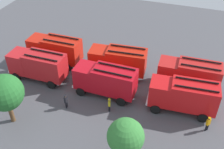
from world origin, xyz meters
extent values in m
plane|color=#4C4C51|center=(0.00, 0.00, 0.00)|extent=(54.12, 54.12, 0.00)
cube|color=red|center=(-6.28, -2.00, 2.10)|extent=(2.28, 2.57, 2.60)
cube|color=#8C9EAD|center=(-5.23, -1.97, 2.41)|extent=(0.15, 2.13, 1.46)
cube|color=red|center=(-9.78, -2.11, 2.25)|extent=(4.88, 2.65, 2.90)
cube|color=black|center=(-9.80, -1.42, 3.82)|extent=(4.32, 0.26, 0.12)
cube|color=black|center=(-9.75, -2.80, 3.82)|extent=(4.32, 0.26, 0.12)
cube|color=silver|center=(-5.08, -1.96, 0.95)|extent=(0.28, 2.38, 0.28)
cylinder|color=black|center=(-6.12, -0.79, 0.55)|extent=(1.11, 0.39, 1.10)
cylinder|color=black|center=(-6.04, -3.19, 0.55)|extent=(1.11, 0.39, 1.10)
cylinder|color=black|center=(-11.01, -0.95, 0.55)|extent=(1.11, 0.39, 1.10)
cylinder|color=black|center=(-10.94, -3.35, 0.55)|extent=(1.11, 0.39, 1.10)
cube|color=red|center=(2.36, -1.86, 2.10)|extent=(2.41, 2.68, 2.60)
cube|color=#8C9EAD|center=(3.41, -1.77, 2.41)|extent=(0.27, 2.12, 1.46)
cube|color=red|center=(-1.13, -2.17, 2.25)|extent=(5.00, 2.91, 2.90)
cube|color=black|center=(-1.19, -1.48, 3.82)|extent=(4.31, 0.50, 0.12)
cube|color=black|center=(-1.07, -2.85, 3.82)|extent=(4.31, 0.50, 0.12)
cube|color=silver|center=(3.56, -1.75, 0.95)|extent=(0.41, 2.38, 0.28)
cylinder|color=black|center=(2.45, -0.65, 0.55)|extent=(1.13, 0.44, 1.10)
cylinder|color=black|center=(2.66, -3.04, 0.55)|extent=(1.13, 0.44, 1.10)
cylinder|color=black|center=(-2.43, -1.07, 0.55)|extent=(1.13, 0.44, 1.10)
cylinder|color=black|center=(-2.22, -3.47, 0.55)|extent=(1.13, 0.44, 1.10)
cube|color=red|center=(11.03, -1.86, 2.10)|extent=(2.21, 2.51, 2.60)
cube|color=#8C9EAD|center=(12.08, -1.86, 2.41)|extent=(0.09, 2.13, 1.46)
cube|color=red|center=(7.53, -1.87, 2.25)|extent=(4.81, 2.51, 2.90)
cube|color=black|center=(7.53, -1.19, 3.82)|extent=(4.32, 0.13, 0.12)
cube|color=black|center=(7.54, -2.56, 3.82)|extent=(4.32, 0.13, 0.12)
cube|color=silver|center=(12.23, -1.86, 0.95)|extent=(0.21, 2.38, 0.28)
cylinder|color=black|center=(11.23, -0.66, 0.55)|extent=(1.10, 0.35, 1.10)
cylinder|color=black|center=(11.24, -3.06, 0.55)|extent=(1.10, 0.35, 1.10)
cylinder|color=black|center=(6.33, -0.68, 0.55)|extent=(1.10, 0.35, 1.10)
cylinder|color=black|center=(6.34, -3.08, 0.55)|extent=(1.10, 0.35, 1.10)
cube|color=red|center=(-6.15, 2.01, 2.10)|extent=(2.37, 2.65, 2.60)
cube|color=#8C9EAD|center=(-5.10, 2.08, 2.41)|extent=(0.23, 2.13, 1.46)
cube|color=red|center=(-9.64, 1.76, 2.25)|extent=(4.96, 2.83, 2.90)
cube|color=black|center=(-9.69, 2.45, 3.82)|extent=(4.32, 0.42, 0.12)
cube|color=black|center=(-9.59, 1.07, 3.82)|extent=(4.32, 0.42, 0.12)
cube|color=silver|center=(-4.95, 2.09, 0.95)|extent=(0.37, 2.38, 0.28)
cylinder|color=black|center=(-6.03, 3.22, 0.55)|extent=(1.12, 0.43, 1.10)
cylinder|color=black|center=(-5.87, 0.82, 0.55)|extent=(1.12, 0.43, 1.10)
cylinder|color=black|center=(-10.92, 2.87, 0.55)|extent=(1.12, 0.43, 1.10)
cylinder|color=black|center=(-10.75, 0.48, 0.55)|extent=(1.12, 0.43, 1.10)
cube|color=red|center=(2.49, 2.03, 2.10)|extent=(2.24, 2.53, 2.60)
cube|color=#8C9EAD|center=(3.54, 2.02, 2.41)|extent=(0.11, 2.13, 1.46)
cube|color=red|center=(-1.01, 2.08, 2.25)|extent=(4.84, 2.57, 2.90)
cube|color=black|center=(-1.00, 2.77, 3.82)|extent=(4.32, 0.18, 0.12)
cube|color=black|center=(-1.02, 1.40, 3.82)|extent=(4.32, 0.18, 0.12)
cube|color=silver|center=(3.68, 2.02, 0.95)|extent=(0.23, 2.38, 0.28)
cylinder|color=black|center=(2.70, 3.23, 0.55)|extent=(1.11, 0.37, 1.10)
cylinder|color=black|center=(2.67, 0.83, 0.55)|extent=(1.11, 0.37, 1.10)
cylinder|color=black|center=(-2.20, 3.30, 0.55)|extent=(1.11, 0.37, 1.10)
cylinder|color=black|center=(-2.23, 0.90, 0.55)|extent=(1.11, 0.37, 1.10)
cube|color=red|center=(11.26, 2.01, 2.10)|extent=(2.21, 2.51, 2.60)
cube|color=#8C9EAD|center=(12.31, 2.02, 2.41)|extent=(0.09, 2.13, 1.46)
cube|color=red|center=(7.76, 2.00, 2.25)|extent=(4.81, 2.52, 2.90)
cube|color=black|center=(7.76, 2.68, 3.82)|extent=(4.32, 0.14, 0.12)
cube|color=black|center=(7.77, 1.31, 3.82)|extent=(4.32, 0.14, 0.12)
cube|color=silver|center=(12.46, 2.02, 0.95)|extent=(0.21, 2.38, 0.28)
cylinder|color=black|center=(11.46, 3.21, 0.55)|extent=(1.10, 0.36, 1.10)
cylinder|color=black|center=(11.47, 0.81, 0.55)|extent=(1.10, 0.36, 1.10)
cylinder|color=black|center=(6.56, 3.19, 0.55)|extent=(1.10, 0.36, 1.10)
cylinder|color=black|center=(6.57, 0.79, 0.55)|extent=(1.10, 0.36, 1.10)
cylinder|color=black|center=(-11.38, 4.01, 0.41)|extent=(0.16, 0.16, 0.81)
cylinder|color=black|center=(-11.52, 3.85, 0.41)|extent=(0.16, 0.16, 0.81)
cube|color=orange|center=(-11.45, 3.93, 1.17)|extent=(0.46, 0.47, 0.71)
sphere|color=brown|center=(-11.45, 3.93, 1.64)|extent=(0.23, 0.23, 0.23)
cylinder|color=orange|center=(-11.45, 3.93, 1.73)|extent=(0.29, 0.29, 0.07)
cylinder|color=black|center=(-1.28, 4.60, 0.39)|extent=(0.16, 0.16, 0.77)
cylinder|color=black|center=(-1.22, 4.40, 0.39)|extent=(0.16, 0.16, 0.77)
cube|color=gold|center=(-1.25, 4.50, 1.11)|extent=(0.35, 0.47, 0.67)
sphere|color=brown|center=(-1.25, 4.50, 1.55)|extent=(0.22, 0.22, 0.22)
cylinder|color=gold|center=(-1.25, 4.50, 1.64)|extent=(0.27, 0.27, 0.07)
cylinder|color=black|center=(3.37, 5.70, 0.41)|extent=(0.16, 0.16, 0.82)
cylinder|color=black|center=(3.38, 5.49, 0.41)|extent=(0.16, 0.16, 0.82)
cube|color=black|center=(3.37, 5.60, 1.17)|extent=(0.25, 0.43, 0.71)
sphere|color=#9E704C|center=(3.37, 5.60, 1.65)|extent=(0.23, 0.23, 0.23)
cylinder|color=black|center=(3.37, 5.60, 1.74)|extent=(0.29, 0.29, 0.07)
cylinder|color=black|center=(-7.56, -4.94, 0.40)|extent=(0.16, 0.16, 0.79)
cylinder|color=black|center=(-7.60, -4.73, 0.40)|extent=(0.16, 0.16, 0.79)
cube|color=black|center=(-7.58, -4.83, 1.14)|extent=(0.31, 0.46, 0.69)
sphere|color=tan|center=(-7.58, -4.83, 1.59)|extent=(0.22, 0.22, 0.22)
cylinder|color=black|center=(-7.58, -4.83, 1.68)|extent=(0.28, 0.28, 0.07)
sphere|color=#337A33|center=(-4.70, 10.10, 3.35)|extent=(3.19, 3.19, 3.19)
cylinder|color=brown|center=(7.77, 9.20, 1.15)|extent=(0.46, 0.46, 2.31)
sphere|color=#236628|center=(7.77, 9.20, 3.88)|extent=(3.69, 3.69, 3.69)
cone|color=#F2600C|center=(4.70, 0.22, 0.31)|extent=(0.44, 0.44, 0.62)
camera|label=1|loc=(-8.49, 24.52, 21.12)|focal=43.58mm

